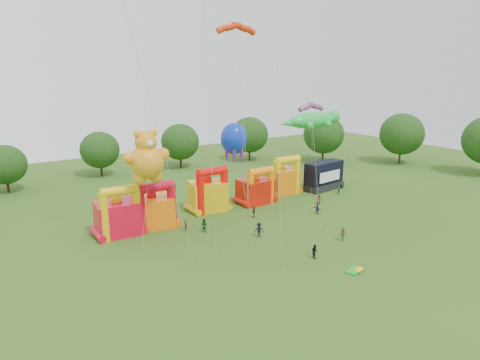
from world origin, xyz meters
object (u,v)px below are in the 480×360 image
bouncy_castle_2 (209,194)px  spectator_4 (254,212)px  stage_trailer (324,176)px  bouncy_castle_0 (118,216)px  octopus_kite (236,152)px  gecko_kite (312,141)px  teddy_bear_kite (146,173)px  spectator_0 (139,229)px

bouncy_castle_2 → spectator_4: 7.79m
stage_trailer → bouncy_castle_0: bearing=-178.1°
octopus_kite → spectator_4: (-0.32, -5.24, -8.00)m
bouncy_castle_2 → gecko_kite: (21.34, 0.49, 6.13)m
octopus_kite → bouncy_castle_0: bearing=-177.2°
bouncy_castle_0 → spectator_4: size_ratio=3.88×
gecko_kite → octopus_kite: size_ratio=1.04×
stage_trailer → gecko_kite: 6.76m
spectator_4 → bouncy_castle_2: bearing=-124.2°
bouncy_castle_2 → teddy_bear_kite: (-11.82, -5.60, 6.01)m
bouncy_castle_2 → spectator_0: 13.37m
bouncy_castle_0 → bouncy_castle_2: size_ratio=0.98×
teddy_bear_kite → spectator_4: bearing=-3.5°
bouncy_castle_2 → octopus_kite: size_ratio=0.52×
bouncy_castle_0 → stage_trailer: 37.89m
bouncy_castle_2 → stage_trailer: bouncy_castle_2 is taller
gecko_kite → stage_trailer: bearing=-39.0°
octopus_kite → spectator_4: bearing=-93.5°
stage_trailer → spectator_0: bearing=-175.2°
spectator_4 → gecko_kite: bearing=137.4°
bouncy_castle_0 → spectator_0: bearing=-40.5°
teddy_bear_kite → gecko_kite: bearing=10.4°
teddy_bear_kite → spectator_0: (-0.81, 1.60, -7.80)m
spectator_0 → stage_trailer: bearing=27.2°
teddy_bear_kite → spectator_0: size_ratio=8.26×
gecko_kite → spectator_4: bearing=-158.1°
octopus_kite → gecko_kite: bearing=6.0°
gecko_kite → spectator_4: size_ratio=7.91×
stage_trailer → teddy_bear_kite: size_ratio=0.58×
octopus_kite → spectator_4: 9.57m
spectator_4 → teddy_bear_kite: bearing=-68.0°
teddy_bear_kite → bouncy_castle_2: bearing=25.3°
gecko_kite → octopus_kite: (-17.19, -1.79, 0.11)m
bouncy_castle_0 → spectator_0: bouncy_castle_0 is taller
bouncy_castle_0 → spectator_0: (2.06, -1.76, -1.75)m
bouncy_castle_2 → stage_trailer: 23.20m
teddy_bear_kite → octopus_kite: teddy_bear_kite is taller
stage_trailer → spectator_0: stage_trailer is taller
spectator_0 → spectator_4: bearing=13.6°
bouncy_castle_0 → gecko_kite: bearing=4.3°
bouncy_castle_0 → spectator_0: 3.22m
stage_trailer → bouncy_castle_2: bearing=177.5°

